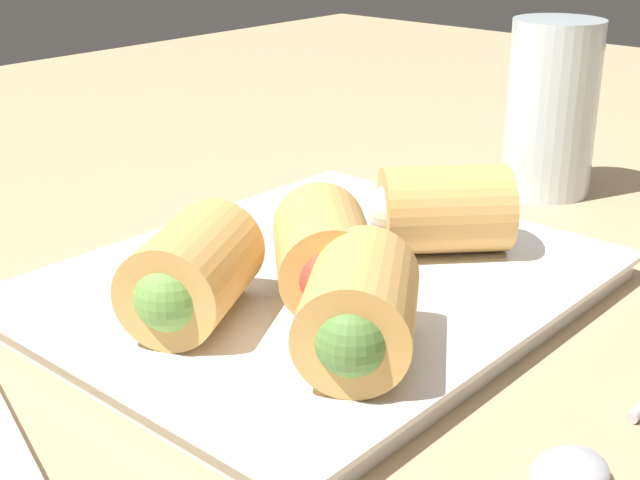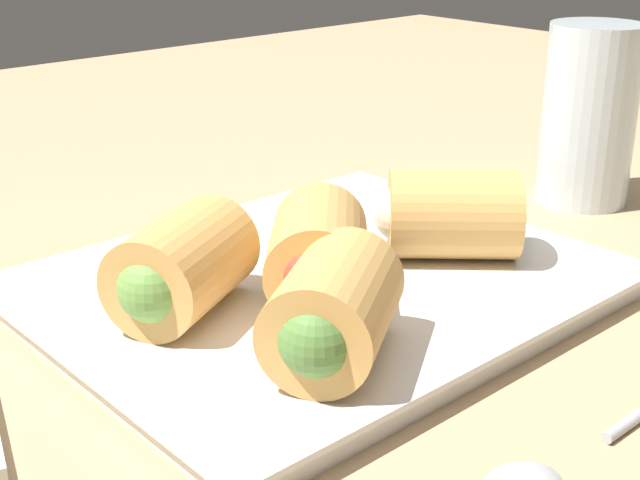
# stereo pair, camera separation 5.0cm
# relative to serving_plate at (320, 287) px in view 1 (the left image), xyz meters

# --- Properties ---
(table_surface) EXTENTS (1.80, 1.40, 0.02)m
(table_surface) POSITION_rel_serving_plate_xyz_m (-0.02, 0.03, -0.02)
(table_surface) COLOR tan
(table_surface) RESTS_ON ground
(serving_plate) EXTENTS (0.28, 0.23, 0.01)m
(serving_plate) POSITION_rel_serving_plate_xyz_m (0.00, 0.00, 0.00)
(serving_plate) COLOR white
(serving_plate) RESTS_ON table_surface
(roll_front_left) EXTENTS (0.08, 0.08, 0.05)m
(roll_front_left) POSITION_rel_serving_plate_xyz_m (-0.02, -0.02, 0.03)
(roll_front_left) COLOR #DBA356
(roll_front_left) RESTS_ON serving_plate
(roll_front_right) EXTENTS (0.08, 0.07, 0.05)m
(roll_front_right) POSITION_rel_serving_plate_xyz_m (-0.08, 0.01, 0.03)
(roll_front_right) COLOR #DBA356
(roll_front_right) RESTS_ON serving_plate
(roll_back_left) EXTENTS (0.08, 0.08, 0.05)m
(roll_back_left) POSITION_rel_serving_plate_xyz_m (0.07, -0.03, 0.03)
(roll_back_left) COLOR #DBA356
(roll_back_left) RESTS_ON serving_plate
(roll_back_right) EXTENTS (0.08, 0.08, 0.05)m
(roll_back_right) POSITION_rel_serving_plate_xyz_m (-0.06, -0.07, 0.03)
(roll_back_right) COLOR #DBA356
(roll_back_right) RESTS_ON serving_plate
(spoon) EXTENTS (0.19, 0.03, 0.01)m
(spoon) POSITION_rel_serving_plate_xyz_m (-0.03, -0.17, -0.00)
(spoon) COLOR #B2B2B7
(spoon) RESTS_ON table_surface
(drinking_glass) EXTENTS (0.06, 0.06, 0.12)m
(drinking_glass) POSITION_rel_serving_plate_xyz_m (0.24, -0.00, 0.05)
(drinking_glass) COLOR silver
(drinking_glass) RESTS_ON table_surface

